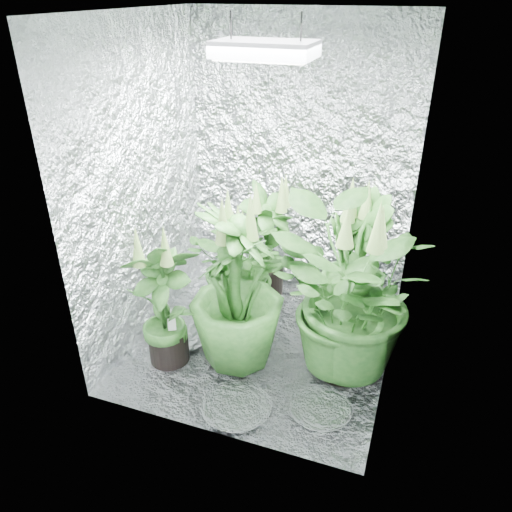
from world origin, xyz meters
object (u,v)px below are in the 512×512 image
object	(u,v)px
plant_f	(164,303)
circulation_fan	(370,295)
plant_c	(353,267)
plant_d	(237,291)
plant_b	(266,243)
plant_e	(348,298)
grow_lamp	(265,50)
plant_a	(242,267)

from	to	relation	value
plant_f	circulation_fan	xyz separation A→B (m)	(1.11, 0.96, -0.28)
plant_c	plant_d	world-z (taller)	plant_d
plant_f	circulation_fan	distance (m)	1.50
plant_b	plant_e	bearing A→B (deg)	-43.57
plant_c	circulation_fan	size ratio (longest dim) A/B	3.02
plant_e	plant_b	bearing A→B (deg)	136.43
plant_e	plant_f	distance (m)	1.09
grow_lamp	plant_f	xyz separation A→B (m)	(-0.51, -0.35, -1.40)
grow_lamp	plant_a	size ratio (longest dim) A/B	0.60
plant_e	circulation_fan	xyz separation A→B (m)	(0.06, 0.70, -0.39)
grow_lamp	plant_c	xyz separation A→B (m)	(0.49, 0.40, -1.35)
plant_b	plant_d	distance (m)	0.83
plant_e	plant_c	bearing A→B (deg)	96.05
grow_lamp	circulation_fan	bearing A→B (deg)	45.31
grow_lamp	plant_f	bearing A→B (deg)	-145.73
plant_b	plant_c	distance (m)	0.71
circulation_fan	plant_f	bearing A→B (deg)	-153.13
plant_b	plant_c	bearing A→B (deg)	-17.21
plant_c	grow_lamp	bearing A→B (deg)	-140.94
plant_c	plant_e	size ratio (longest dim) A/B	0.92
plant_a	plant_d	world-z (taller)	plant_d
plant_b	plant_c	xyz separation A→B (m)	(0.68, -0.21, 0.05)
plant_d	plant_f	size ratio (longest dim) A/B	1.20
plant_e	grow_lamp	bearing A→B (deg)	171.00
grow_lamp	plant_a	xyz separation A→B (m)	(-0.25, 0.28, -1.44)
plant_d	plant_f	world-z (taller)	plant_d
plant_b	plant_d	size ratio (longest dim) A/B	0.84
plant_d	plant_a	bearing A→B (deg)	108.09
grow_lamp	plant_f	world-z (taller)	grow_lamp
plant_a	plant_b	world-z (taller)	plant_b
plant_c	plant_e	distance (m)	0.49
grow_lamp	plant_d	xyz separation A→B (m)	(-0.09, -0.21, -1.31)
plant_b	plant_a	bearing A→B (deg)	-100.62
plant_a	plant_f	distance (m)	0.67
plant_a	plant_e	distance (m)	0.89
plant_c	plant_f	size ratio (longest dim) A/B	1.11
plant_b	plant_d	world-z (taller)	plant_d
grow_lamp	plant_e	distance (m)	1.40
plant_c	plant_b	bearing A→B (deg)	162.79
plant_e	plant_f	size ratio (longest dim) A/B	1.21
grow_lamp	plant_a	world-z (taller)	grow_lamp
plant_c	circulation_fan	distance (m)	0.41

